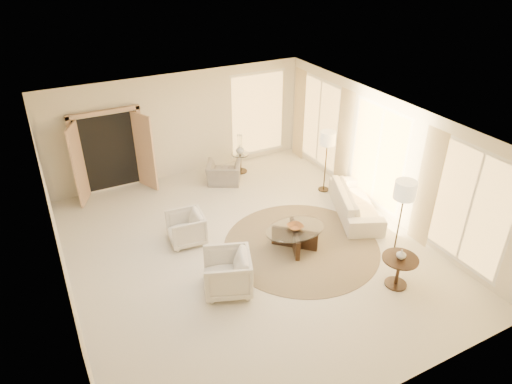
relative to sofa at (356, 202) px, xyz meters
name	(u,v)px	position (x,y,z in m)	size (l,w,h in m)	color
room	(247,192)	(-2.90, -0.11, 1.09)	(7.04, 8.04, 2.83)	beige
windows_right	(380,158)	(0.55, -0.01, 1.04)	(0.10, 6.40, 2.40)	#FFC466
window_back_corner	(258,114)	(-0.60, 3.84, 1.04)	(1.70, 0.10, 2.40)	#FFC466
curtains_right	(354,146)	(0.50, 0.89, 0.99)	(0.06, 5.20, 2.60)	#D0BB8E
french_doors	(111,154)	(-4.80, 3.71, 0.75)	(1.95, 0.66, 2.16)	tan
area_rug	(301,245)	(-1.82, -0.51, -0.31)	(3.33, 3.33, 0.01)	#463928
sofa	(356,202)	(0.00, 0.00, 0.00)	(2.14, 0.84, 0.63)	silver
armchair_left	(186,227)	(-3.94, 0.77, 0.07)	(0.74, 0.69, 0.76)	silver
armchair_right	(227,271)	(-3.79, -1.04, 0.13)	(0.85, 0.80, 0.88)	silver
accent_chair	(224,170)	(-2.14, 2.83, 0.07)	(0.88, 0.57, 0.77)	gray
coffee_table	(295,236)	(-1.98, -0.49, -0.01)	(1.55, 1.55, 0.48)	black
end_table	(399,267)	(-0.89, -2.39, 0.12)	(0.67, 0.67, 0.63)	black
side_table	(240,161)	(-1.47, 3.23, 0.02)	(0.48, 0.48, 0.56)	black
floor_lamp_near	(328,141)	(0.00, 1.29, 1.07)	(0.39, 0.39, 1.63)	black
floor_lamp_far	(405,194)	(-0.30, -1.68, 1.17)	(0.42, 0.42, 1.74)	black
bowl	(295,227)	(-1.98, -0.49, 0.21)	(0.32, 0.32, 0.08)	brown
end_vase	(401,254)	(-0.89, -2.39, 0.41)	(0.18, 0.18, 0.19)	silver
side_vase	(240,149)	(-1.47, 3.23, 0.37)	(0.24, 0.24, 0.25)	silver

